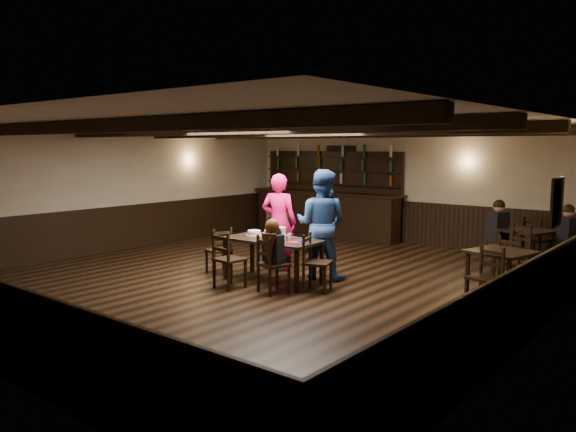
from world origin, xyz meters
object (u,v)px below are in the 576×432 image
Objects in this scene: man_blue at (321,224)px; cake at (254,233)px; chair_near_right at (269,260)px; woman_pink at (279,222)px; bar_counter at (327,207)px; dining_table at (273,243)px; chair_near_left at (226,255)px.

man_blue is 6.71× the size of cake.
chair_near_right is 0.51× the size of woman_pink.
man_blue is (0.98, -0.01, 0.05)m from woman_pink.
bar_counter reaches higher than woman_pink.
woman_pink reaches higher than cake.
dining_table is 0.81m from chair_near_right.
man_blue is 5.03m from bar_counter.
bar_counter is (-2.30, 4.90, 0.05)m from dining_table.
bar_counter is (-1.81, 4.83, -0.07)m from cake.
man_blue is 1.21m from cake.
cake is (-0.02, -0.67, -0.12)m from woman_pink.
woman_pink is at bearing 122.83° from dining_table.
cake is 0.07× the size of bar_counter.
woman_pink is 6.36× the size of cake.
dining_table is 5.41m from bar_counter.
cake is (-0.20, 0.92, 0.24)m from chair_near_left.
woman_pink reaches higher than chair_near_right.
chair_near_right is at bearing -36.28° from cake.
man_blue is at bearing 55.47° from dining_table.
woman_pink is at bearing 96.70° from chair_near_left.
woman_pink is 0.98m from man_blue.
bar_counter is (-1.83, 4.16, -0.19)m from woman_pink.
dining_table is 1.84× the size of chair_near_right.
cake reaches higher than dining_table.
woman_pink is at bearing -66.29° from bar_counter.
chair_near_left is at bearing 74.45° from woman_pink.
woman_pink is (-0.48, 0.74, 0.24)m from dining_table.
chair_near_left is 0.49× the size of man_blue.
dining_table is 1.80× the size of chair_near_left.
bar_counter reaches higher than man_blue.
chair_near_right is at bearing -63.36° from bar_counter.
chair_near_right is (0.77, 0.20, -0.01)m from chair_near_left.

